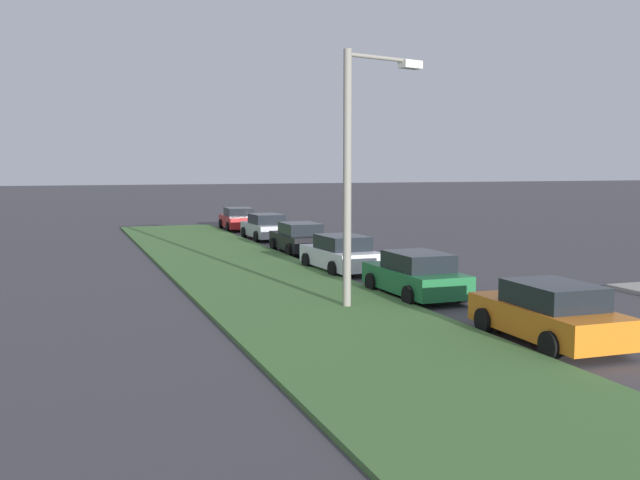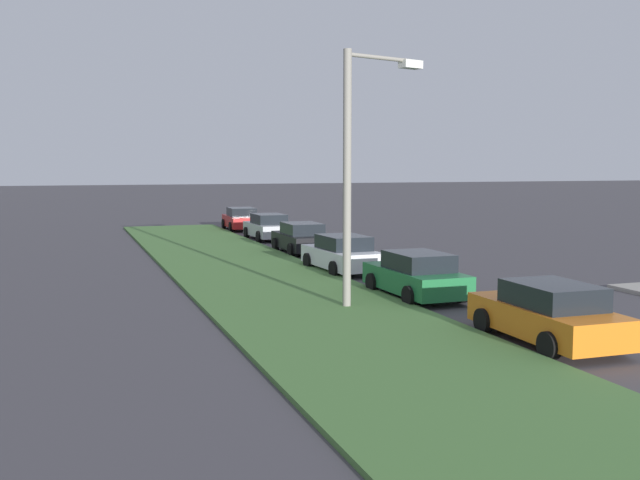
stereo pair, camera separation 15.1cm
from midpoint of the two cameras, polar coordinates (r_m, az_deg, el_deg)
The scene contains 8 objects.
grass_median at distance 21.68m, azimuth -1.10°, elevation -5.22°, with size 60.00×6.00×0.12m, color #477238.
parked_car_orange at distance 18.28m, azimuth 17.16°, elevation -5.48°, with size 4.33×2.07×1.47m.
parked_car_green at distance 23.60m, azimuth 7.26°, elevation -2.74°, with size 4.33×2.07×1.47m.
parked_car_white at distance 29.01m, azimuth 1.48°, elevation -1.09°, with size 4.39×2.19×1.47m.
parked_car_black at distance 35.18m, azimuth -1.74°, elevation 0.13°, with size 4.31×2.04×1.47m.
parked_car_silver at distance 41.61m, azimuth -4.35°, elevation 1.00°, with size 4.33×2.07×1.47m.
parked_car_red at distance 47.87m, azimuth -6.46°, elevation 1.62°, with size 4.37×2.16×1.47m.
streetlight at distance 21.39m, azimuth 2.69°, elevation 6.28°, with size 1.06×2.81×7.50m.
Camera 1 is at (-10.14, 14.77, 4.23)m, focal length 41.14 mm.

